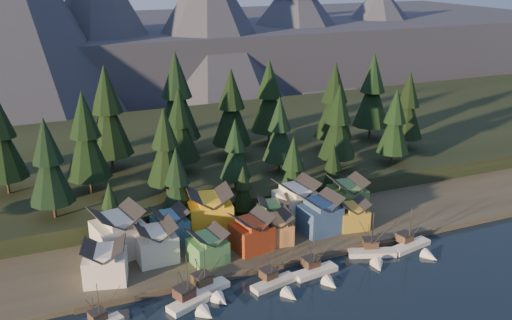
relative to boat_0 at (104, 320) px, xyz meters
name	(u,v)px	position (x,y,z in m)	size (l,w,h in m)	color
ground	(295,309)	(35.29, -7.74, -1.97)	(500.00, 500.00, 0.00)	black
shore_strip	(225,222)	(35.29, 32.26, -1.22)	(400.00, 50.00, 1.50)	#383228
hillside	(173,155)	(35.29, 82.26, 1.03)	(420.00, 100.00, 6.00)	black
dock	(262,266)	(35.29, 8.76, -1.47)	(80.00, 4.00, 1.00)	#4D4337
mountain_ridge	(98,38)	(31.09, 205.85, 24.09)	(560.00, 190.00, 90.00)	#404353
boat_0	(104,320)	(0.00, 0.00, 0.00)	(8.53, 9.02, 10.04)	beige
boat_1	(193,297)	(17.09, 0.26, 0.51)	(10.12, 10.76, 12.38)	white
boat_2	(210,284)	(21.61, 3.66, 0.40)	(10.24, 10.83, 12.09)	white
boat_3	(277,280)	(35.14, 0.29, -0.03)	(10.79, 11.37, 10.83)	beige
boat_4	(319,268)	(45.20, 0.96, 0.10)	(10.62, 11.33, 11.25)	silver
boat_5	(374,250)	(60.50, 3.20, 0.11)	(11.47, 11.87, 11.56)	beige
boat_6	(415,242)	(71.42, 2.43, 0.08)	(11.33, 11.98, 11.41)	white
house_front_0	(105,261)	(2.85, 14.58, 3.99)	(10.20, 9.86, 8.49)	silver
house_front_1	(156,241)	(14.42, 18.86, 4.14)	(8.76, 8.43, 8.77)	beige
house_front_2	(208,245)	(24.67, 13.97, 3.36)	(8.58, 8.63, 7.29)	#498749
house_front_3	(252,231)	(35.70, 15.55, 3.97)	(9.51, 9.19, 8.44)	maroon
house_front_4	(275,227)	(42.12, 16.56, 3.35)	(8.00, 8.49, 7.27)	#A76D3B
house_front_5	(320,213)	(54.16, 17.03, 4.48)	(9.75, 9.03, 9.42)	#33517A
house_front_6	(352,213)	(62.56, 15.91, 3.27)	(8.07, 7.75, 7.12)	#A5852A
house_back_0	(118,231)	(7.36, 24.52, 5.32)	(11.93, 11.62, 11.02)	beige
house_back_1	(170,225)	(19.41, 25.60, 3.97)	(8.08, 8.17, 8.45)	teal
house_back_2	(209,210)	(29.68, 27.53, 5.23)	(11.40, 10.69, 10.84)	yellow
house_back_3	(273,212)	(44.81, 23.58, 3.59)	(9.04, 8.44, 7.73)	#4A8347
house_back_4	(296,199)	(51.96, 25.56, 4.97)	(10.37, 10.03, 10.36)	white
house_back_5	(347,195)	(65.88, 23.76, 4.56)	(9.35, 9.45, 9.59)	#4B7740
tree_hill_1	(1,139)	(-14.71, 60.26, 19.12)	(11.84, 11.84, 27.59)	#332319
tree_hill_2	(49,164)	(-4.71, 40.26, 17.58)	(10.64, 10.64, 24.78)	#332319
tree_hill_3	(86,138)	(5.29, 52.26, 19.10)	(11.83, 11.83, 27.57)	#332319
tree_hill_4	(108,114)	(13.29, 67.26, 20.94)	(13.27, 13.27, 30.92)	#332319
tree_hill_5	(166,149)	(23.29, 42.26, 17.05)	(10.22, 10.22, 23.82)	#332319
tree_hill_6	(180,127)	(31.29, 57.26, 17.80)	(10.81, 10.81, 25.19)	#332319
tree_hill_7	(235,151)	(41.29, 40.26, 14.63)	(8.33, 8.33, 19.40)	#332319
tree_hill_8	(231,109)	(49.29, 64.26, 19.31)	(12.00, 12.00, 27.95)	#332319
tree_hill_9	(279,131)	(57.29, 47.26, 16.24)	(9.59, 9.59, 22.34)	#332319
tree_hill_10	(269,98)	(65.29, 72.26, 19.49)	(12.14, 12.14, 28.28)	#332319
tree_hill_11	(338,124)	(73.29, 42.26, 17.91)	(10.90, 10.90, 25.39)	#332319
tree_hill_12	(334,103)	(81.29, 58.26, 19.55)	(12.18, 12.18, 28.38)	#332319
tree_hill_13	(395,123)	(91.29, 40.26, 16.59)	(9.87, 9.87, 22.99)	#332319
tree_hill_14	(372,93)	(99.29, 64.26, 19.93)	(12.48, 12.48, 29.08)	#332319
tree_hill_15	(177,99)	(35.29, 74.26, 21.72)	(13.88, 13.88, 32.34)	#332319
tree_hill_17	(408,107)	(103.29, 50.26, 17.90)	(10.89, 10.89, 25.37)	#332319
tree_shore_0	(111,209)	(7.29, 32.26, 7.51)	(6.28, 6.28, 14.63)	#332319
tree_shore_1	(177,185)	(23.29, 32.26, 11.00)	(9.01, 9.01, 20.99)	#332319
tree_shore_2	(243,189)	(40.29, 32.26, 7.15)	(5.99, 5.99, 13.95)	#332319
tree_shore_3	(293,169)	(54.29, 32.26, 10.39)	(8.53, 8.53, 19.87)	#332319
tree_shore_4	(333,170)	(66.29, 32.26, 8.47)	(7.03, 7.03, 16.37)	#332319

